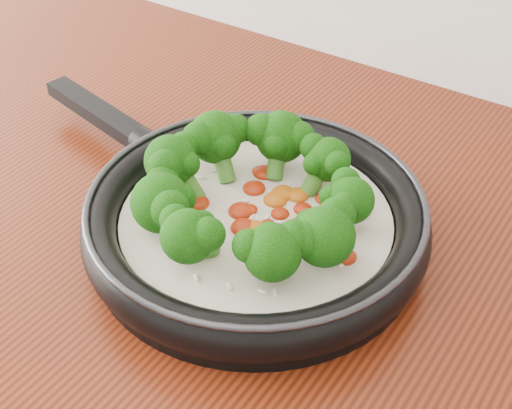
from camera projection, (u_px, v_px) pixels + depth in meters
The scene contains 1 object.
skillet at pixel (252, 213), 0.70m from camera, with size 0.55×0.40×0.10m.
Camera 1 is at (0.24, 0.64, 1.38)m, focal length 50.45 mm.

